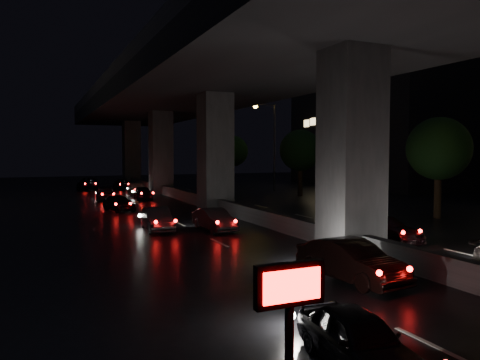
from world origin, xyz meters
TOP-DOWN VIEW (x-y plane):
  - ground at (0.00, 0.00)m, footprint 120.00×120.00m
  - viaduct at (0.00, 5.00)m, footprint 12.00×80.00m
  - median_barrier at (0.00, 5.00)m, footprint 0.45×70.00m
  - building_right_far at (27.00, 20.00)m, footprint 12.00×22.00m
  - tree_b at (11.00, -4.00)m, footprint 3.80×3.80m
  - tree_c at (11.00, 12.00)m, footprint 3.80×3.80m
  - tree_d at (11.00, 28.00)m, footprint 3.80×3.80m
  - streetlight_far at (10.97, 18.00)m, footprint 2.52×0.44m
  - speed_sign at (-8.50, -20.00)m, footprint 0.95×0.14m
  - car_0 at (-6.02, -18.22)m, footprint 1.54×3.22m
  - car_1 at (-2.53, -13.40)m, footprint 1.77×3.97m
  - car_3 at (2.96, -8.55)m, footprint 2.18×4.06m
  - car_4 at (-5.69, -1.59)m, footprint 1.43×3.57m
  - car_5 at (-3.02, -2.78)m, footprint 1.41×3.46m
  - car_6 at (-6.15, 7.27)m, footprint 2.01×3.48m
  - car_7 at (-5.96, 15.42)m, footprint 1.94×3.85m
  - car_8 at (-2.93, 14.70)m, footprint 1.60×3.44m
  - car_9 at (-2.61, 18.92)m, footprint 1.22×3.39m
  - car_10 at (-2.54, 27.49)m, footprint 2.48×4.11m
  - car_11 at (-6.03, 27.95)m, footprint 2.90×4.95m

SIDE VIEW (x-z plane):
  - ground at x=0.00m, z-range 0.00..0.00m
  - median_barrier at x=0.00m, z-range 0.00..0.85m
  - car_0 at x=-6.02m, z-range 0.00..1.06m
  - car_10 at x=-2.54m, z-range 0.00..1.07m
  - car_7 at x=-5.96m, z-range 0.00..1.07m
  - car_6 at x=-6.15m, z-range 0.00..1.11m
  - car_9 at x=-2.61m, z-range 0.00..1.11m
  - car_5 at x=-3.02m, z-range 0.00..1.12m
  - car_3 at x=2.96m, z-range 0.00..1.12m
  - car_8 at x=-2.93m, z-range 0.00..1.14m
  - car_4 at x=-5.69m, z-range 0.00..1.15m
  - car_1 at x=-2.53m, z-range 0.00..1.26m
  - car_11 at x=-6.03m, z-range 0.00..1.29m
  - speed_sign at x=-8.50m, z-range 0.64..3.21m
  - tree_b at x=11.00m, z-range 1.13..7.26m
  - tree_c at x=11.00m, z-range 1.13..7.26m
  - tree_d at x=11.00m, z-range 1.13..7.26m
  - streetlight_far at x=10.97m, z-range 1.16..10.16m
  - building_right_far at x=27.00m, z-range 0.00..15.00m
  - viaduct at x=0.00m, z-range 3.09..13.59m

